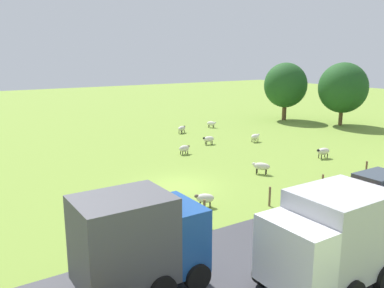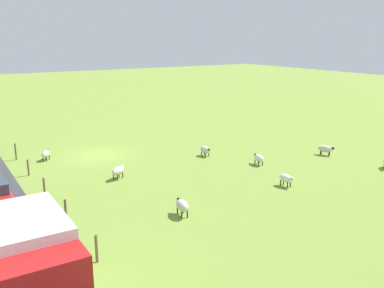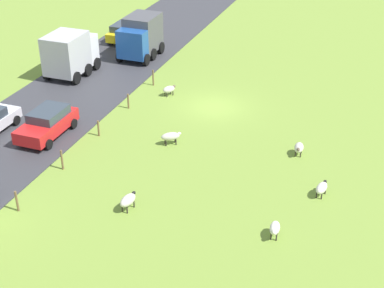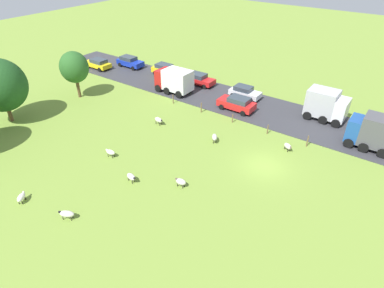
{
  "view_description": "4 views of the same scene",
  "coord_description": "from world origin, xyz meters",
  "px_view_note": "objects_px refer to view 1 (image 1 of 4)",
  "views": [
    {
      "loc": [
        20.23,
        -12.31,
        7.94
      ],
      "look_at": [
        -4.3,
        3.69,
        1.42
      ],
      "focal_mm": 37.37,
      "sensor_mm": 36.0,
      "label": 1
    },
    {
      "loc": [
        10.4,
        30.02,
        8.8
      ],
      "look_at": [
        -4.97,
        5.52,
        1.4
      ],
      "focal_mm": 39.54,
      "sensor_mm": 36.0,
      "label": 2
    },
    {
      "loc": [
        -10.93,
        34.1,
        17.12
      ],
      "look_at": [
        -1.41,
        8.32,
        1.69
      ],
      "focal_mm": 53.13,
      "sensor_mm": 36.0,
      "label": 3
    },
    {
      "loc": [
        -23.43,
        -8.54,
        17.91
      ],
      "look_at": [
        -2.59,
        6.36,
        1.39
      ],
      "focal_mm": 30.38,
      "sensor_mm": 36.0,
      "label": 4
    }
  ],
  "objects_px": {
    "sheep_1": "(182,128)",
    "truck_0": "(329,239)",
    "sheep_6": "(255,137)",
    "car_7": "(381,187)",
    "tree_2": "(286,85)",
    "tree_0": "(343,88)",
    "sheep_5": "(211,123)",
    "sheep_3": "(184,148)",
    "sheep_4": "(261,166)",
    "sheep_2": "(209,139)",
    "sheep_7": "(205,198)",
    "sheep_0": "(323,151)",
    "truck_2": "(138,240)"
  },
  "relations": [
    {
      "from": "sheep_2",
      "to": "sheep_3",
      "type": "relative_size",
      "value": 1.1
    },
    {
      "from": "sheep_6",
      "to": "sheep_7",
      "type": "height_order",
      "value": "sheep_6"
    },
    {
      "from": "sheep_2",
      "to": "sheep_4",
      "type": "xyz_separation_m",
      "value": [
        9.56,
        -2.4,
        0.06
      ]
    },
    {
      "from": "sheep_4",
      "to": "truck_2",
      "type": "xyz_separation_m",
      "value": [
        7.98,
        -13.05,
        1.32
      ]
    },
    {
      "from": "sheep_2",
      "to": "tree_0",
      "type": "height_order",
      "value": "tree_0"
    },
    {
      "from": "sheep_5",
      "to": "truck_0",
      "type": "bearing_deg",
      "value": -28.66
    },
    {
      "from": "truck_0",
      "to": "sheep_7",
      "type": "bearing_deg",
      "value": 174.17
    },
    {
      "from": "car_7",
      "to": "truck_0",
      "type": "bearing_deg",
      "value": -67.68
    },
    {
      "from": "sheep_6",
      "to": "sheep_5",
      "type": "bearing_deg",
      "value": 173.07
    },
    {
      "from": "sheep_2",
      "to": "sheep_5",
      "type": "distance_m",
      "value": 8.69
    },
    {
      "from": "sheep_3",
      "to": "sheep_6",
      "type": "height_order",
      "value": "sheep_3"
    },
    {
      "from": "sheep_0",
      "to": "sheep_7",
      "type": "distance_m",
      "value": 14.14
    },
    {
      "from": "sheep_5",
      "to": "sheep_2",
      "type": "bearing_deg",
      "value": -37.43
    },
    {
      "from": "sheep_4",
      "to": "truck_2",
      "type": "bearing_deg",
      "value": -58.54
    },
    {
      "from": "truck_2",
      "to": "car_7",
      "type": "xyz_separation_m",
      "value": [
        -0.33,
        14.7,
        -0.94
      ]
    },
    {
      "from": "sheep_6",
      "to": "car_7",
      "type": "height_order",
      "value": "car_7"
    },
    {
      "from": "truck_0",
      "to": "sheep_1",
      "type": "bearing_deg",
      "value": 158.24
    },
    {
      "from": "sheep_1",
      "to": "sheep_7",
      "type": "distance_m",
      "value": 20.86
    },
    {
      "from": "sheep_1",
      "to": "truck_0",
      "type": "xyz_separation_m",
      "value": [
        26.95,
        -10.76,
        1.37
      ]
    },
    {
      "from": "tree_2",
      "to": "sheep_0",
      "type": "bearing_deg",
      "value": -36.82
    },
    {
      "from": "sheep_3",
      "to": "sheep_4",
      "type": "height_order",
      "value": "sheep_4"
    },
    {
      "from": "sheep_0",
      "to": "sheep_5",
      "type": "bearing_deg",
      "value": 177.69
    },
    {
      "from": "sheep_0",
      "to": "truck_0",
      "type": "bearing_deg",
      "value": -50.68
    },
    {
      "from": "car_7",
      "to": "sheep_7",
      "type": "bearing_deg",
      "value": -119.87
    },
    {
      "from": "sheep_5",
      "to": "sheep_0",
      "type": "bearing_deg",
      "value": -2.31
    },
    {
      "from": "tree_0",
      "to": "truck_2",
      "type": "bearing_deg",
      "value": -62.81
    },
    {
      "from": "truck_0",
      "to": "truck_2",
      "type": "bearing_deg",
      "value": -122.24
    },
    {
      "from": "sheep_0",
      "to": "sheep_2",
      "type": "bearing_deg",
      "value": -152.81
    },
    {
      "from": "sheep_6",
      "to": "truck_0",
      "type": "distance_m",
      "value": 24.14
    },
    {
      "from": "sheep_4",
      "to": "sheep_2",
      "type": "bearing_deg",
      "value": 165.91
    },
    {
      "from": "tree_0",
      "to": "sheep_6",
      "type": "bearing_deg",
      "value": -83.61
    },
    {
      "from": "truck_0",
      "to": "car_7",
      "type": "bearing_deg",
      "value": 112.32
    },
    {
      "from": "tree_2",
      "to": "car_7",
      "type": "height_order",
      "value": "tree_2"
    },
    {
      "from": "sheep_4",
      "to": "truck_0",
      "type": "height_order",
      "value": "truck_0"
    },
    {
      "from": "sheep_1",
      "to": "tree_0",
      "type": "xyz_separation_m",
      "value": [
        5.85,
        18.11,
        3.81
      ]
    },
    {
      "from": "sheep_0",
      "to": "sheep_1",
      "type": "bearing_deg",
      "value": -165.61
    },
    {
      "from": "tree_2",
      "to": "car_7",
      "type": "relative_size",
      "value": 1.58
    },
    {
      "from": "sheep_1",
      "to": "sheep_6",
      "type": "relative_size",
      "value": 1.15
    },
    {
      "from": "sheep_2",
      "to": "sheep_1",
      "type": "bearing_deg",
      "value": 172.42
    },
    {
      "from": "sheep_2",
      "to": "truck_2",
      "type": "distance_m",
      "value": 23.41
    },
    {
      "from": "sheep_3",
      "to": "sheep_5",
      "type": "distance_m",
      "value": 12.71
    },
    {
      "from": "sheep_0",
      "to": "tree_2",
      "type": "relative_size",
      "value": 0.18
    },
    {
      "from": "sheep_4",
      "to": "sheep_6",
      "type": "distance_m",
      "value": 10.43
    },
    {
      "from": "sheep_0",
      "to": "sheep_3",
      "type": "distance_m",
      "value": 11.05
    },
    {
      "from": "tree_0",
      "to": "tree_2",
      "type": "bearing_deg",
      "value": -157.0
    },
    {
      "from": "sheep_1",
      "to": "sheep_5",
      "type": "bearing_deg",
      "value": 101.86
    },
    {
      "from": "tree_0",
      "to": "tree_2",
      "type": "relative_size",
      "value": 1.01
    },
    {
      "from": "sheep_6",
      "to": "car_7",
      "type": "bearing_deg",
      "value": -17.69
    },
    {
      "from": "sheep_1",
      "to": "truck_0",
      "type": "bearing_deg",
      "value": -21.76
    },
    {
      "from": "sheep_7",
      "to": "tree_0",
      "type": "height_order",
      "value": "tree_0"
    }
  ]
}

